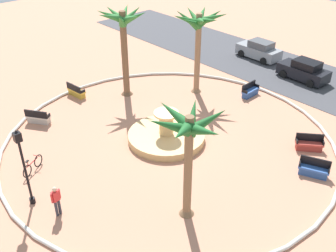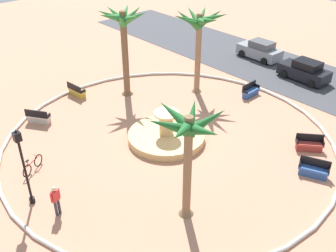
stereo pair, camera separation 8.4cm
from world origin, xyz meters
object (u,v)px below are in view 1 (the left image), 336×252
Objects in this scene: palm_tree_mid_plaza at (188,138)px; bench_east at (250,92)px; bench_west at (309,145)px; parked_car_second at (304,71)px; person_cyclist_helmet at (56,199)px; bench_north at (76,92)px; bench_southeast at (314,170)px; bench_southwest at (38,118)px; palm_tree_near_fountain at (199,28)px; bicycle_red_frame at (33,166)px; palm_tree_by_curb at (123,30)px; parked_car_leftmost at (259,50)px; lamppost at (23,162)px; fountain at (166,136)px.

bench_east is (-5.70, 12.23, -3.99)m from palm_tree_mid_plaza.
parked_car_second is at bearing 123.53° from bench_west.
bench_north is at bearing 145.45° from person_cyclist_helmet.
bench_southeast is at bearing -53.74° from bench_west.
bench_southwest is at bearing -112.69° from parked_car_second.
bench_southeast is 0.41× the size of parked_car_second.
bench_west is 17.17m from bench_southwest.
palm_tree_near_fountain is at bearing 132.30° from palm_tree_mid_plaza.
bicycle_red_frame is 4.01m from person_cyclist_helmet.
palm_tree_near_fountain is 1.54× the size of parked_car_second.
person_cyclist_helmet is at bearing -51.36° from palm_tree_by_curb.
parked_car_second reaches higher than bicycle_red_frame.
bicycle_red_frame is at bearing -85.13° from parked_car_leftmost.
palm_tree_near_fountain is 1.47× the size of lamppost.
bench_southwest is (-0.51, -6.88, -4.60)m from palm_tree_by_curb.
fountain is 8.97m from bench_north.
bench_west is at bearing -24.61° from bench_east.
palm_tree_by_curb is 3.95× the size of bench_north.
palm_tree_mid_plaza is 3.38× the size of person_cyclist_helmet.
bench_north is at bearing -173.47° from fountain.
bench_east is at bearing 46.24° from palm_tree_by_curb.
lamppost is (-8.11, -12.24, 2.13)m from bench_southeast.
bench_north is at bearing -122.68° from parked_car_second.
palm_tree_by_curb reaches higher than parked_car_second.
parked_car_leftmost is (-9.87, 18.83, -3.55)m from palm_tree_mid_plaza.
bench_west is at bearing 126.26° from bench_southeast.
palm_tree_near_fountain is at bearing 119.37° from fountain.
bench_west is 14.58m from person_cyclist_helmet.
palm_tree_by_curb reaches higher than bicycle_red_frame.
parked_car_leftmost is (-5.86, 23.35, -0.15)m from person_cyclist_helmet.
palm_tree_mid_plaza is 14.07m from bench_east.
palm_tree_by_curb is 14.35m from bench_west.
parked_car_second is at bearing 67.31° from bench_southwest.
lamppost is at bearing -123.53° from bench_southeast.
parked_car_second is at bearing 87.54° from lamppost.
bench_southeast and bench_southwest have the same top height.
person_cyclist_helmet is at bearing -110.25° from bench_west.
person_cyclist_helmet is at bearing 19.33° from lamppost.
lamppost is 2.54× the size of person_cyclist_helmet.
bench_southeast is at bearing 60.87° from person_cyclist_helmet.
bench_southeast is 17.29m from bench_southwest.
bench_north is (-14.33, 2.58, -3.99)m from palm_tree_mid_plaza.
bench_east and bench_southeast have the same top height.
palm_tree_by_curb is (-6.66, 1.96, 4.66)m from fountain.
lamppost is (6.97, -3.78, 2.13)m from bench_southwest.
bench_southwest reaches higher than bicycle_red_frame.
bench_southwest is at bearing -145.56° from fountain.
palm_tree_by_curb reaches higher than bench_southeast.
person_cyclist_helmet is 24.08m from parked_car_leftmost.
bench_southwest is at bearing -142.48° from bench_west.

